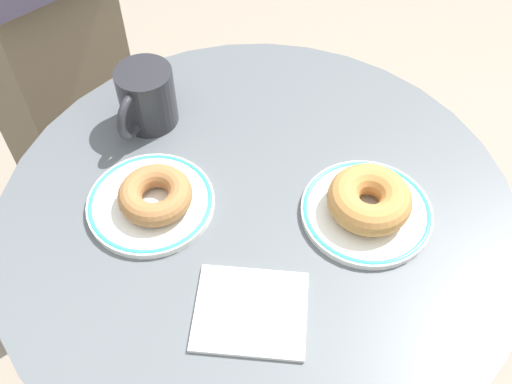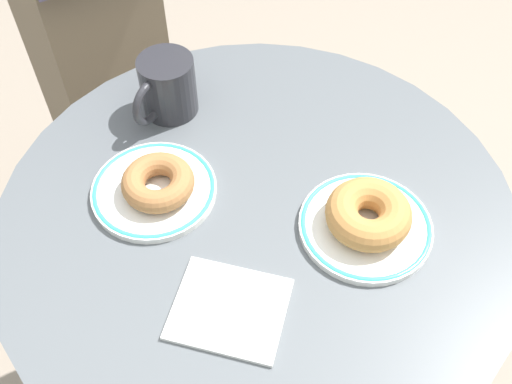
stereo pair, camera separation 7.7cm
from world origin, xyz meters
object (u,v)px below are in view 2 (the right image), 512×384
Objects in this scene: plate_right at (365,226)px; paper_napkin at (229,309)px; plate_left at (154,190)px; coffee_mug at (167,87)px; donut_cinnamon at (158,182)px; cafe_table at (257,303)px; donut_old_fashioned at (368,214)px.

paper_napkin is at bearing -145.03° from plate_right.
plate_left is 1.46× the size of coffee_mug.
plate_left is at bearing 151.96° from donut_cinnamon.
plate_left is at bearing 168.84° from plate_right.
donut_cinnamon is at bearing 169.42° from plate_right.
paper_napkin is at bearing -101.26° from cafe_table.
plate_right is (0.29, -0.06, 0.00)m from plate_left.
donut_cinnamon is (-0.28, 0.05, 0.02)m from plate_right.
plate_right is at bearing 34.97° from paper_napkin.
donut_old_fashioned is 0.94× the size of coffee_mug.
coffee_mug is (-0.28, 0.22, 0.01)m from donut_old_fashioned.
coffee_mug reaches higher than plate_right.
cafe_table is 7.87× the size of donut_cinnamon.
plate_right is 1.78× the size of donut_cinnamon.
donut_cinnamon is (0.01, -0.00, 0.02)m from plate_left.
cafe_table is 0.32m from paper_napkin.
donut_cinnamon is at bearing 120.81° from paper_napkin.
coffee_mug is at bearing 91.64° from donut_cinnamon.
plate_left is 1.55× the size of donut_old_fashioned.
cafe_table is 6.57× the size of coffee_mug.
paper_napkin is at bearing -57.80° from plate_left.
donut_cinnamon is 0.28m from donut_old_fashioned.
plate_left is 1.75× the size of donut_cinnamon.
donut_old_fashioned is 0.84× the size of paper_napkin.
plate_right reaches higher than paper_napkin.
coffee_mug reaches higher than plate_left.
donut_cinnamon is 0.74× the size of paper_napkin.
plate_right reaches higher than cafe_table.
plate_right is 0.36m from coffee_mug.
donut_old_fashioned reaches higher than plate_right.
donut_old_fashioned reaches higher than donut_cinnamon.
plate_left is at bearing -91.34° from coffee_mug.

